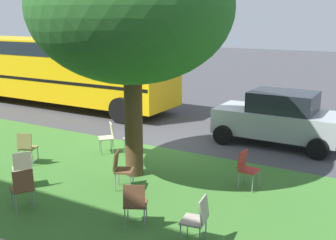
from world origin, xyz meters
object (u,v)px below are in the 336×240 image
at_px(chair_4, 108,135).
at_px(chair_0, 198,217).
at_px(parked_car, 279,118).
at_px(chair_2, 135,202).
at_px(chair_6, 22,186).
at_px(chair_7, 27,146).
at_px(chair_3, 121,167).
at_px(chair_5, 22,166).
at_px(chair_8, 246,166).
at_px(street_tree, 131,8).
at_px(chair_1, 134,136).
at_px(school_bus, 63,66).

bearing_deg(chair_4, chair_0, 143.91).
bearing_deg(parked_car, chair_2, 83.20).
bearing_deg(chair_0, chair_2, 1.32).
relative_size(chair_2, chair_6, 1.00).
distance_m(chair_7, parked_car, 7.34).
bearing_deg(chair_3, chair_5, 28.97).
xyz_separation_m(chair_0, chair_6, (3.63, 0.57, 0.00)).
relative_size(chair_7, parked_car, 0.24).
height_order(chair_7, chair_8, same).
distance_m(chair_0, chair_6, 3.68).
xyz_separation_m(street_tree, chair_2, (-1.57, 2.24, -3.49)).
xyz_separation_m(chair_3, chair_4, (1.88, -1.95, 0.00)).
height_order(chair_2, chair_4, same).
relative_size(chair_1, chair_5, 1.00).
xyz_separation_m(chair_4, chair_5, (0.08, 3.04, 0.00)).
bearing_deg(chair_0, school_bus, -36.27).
bearing_deg(chair_3, chair_8, -148.75).
distance_m(chair_3, chair_5, 2.25).
xyz_separation_m(street_tree, chair_8, (-2.69, -0.58, -3.49)).
bearing_deg(chair_8, chair_5, 30.25).
relative_size(chair_1, chair_6, 1.00).
bearing_deg(street_tree, chair_3, 105.91).
bearing_deg(chair_7, chair_1, -130.35).
distance_m(chair_5, chair_7, 1.62).
height_order(chair_1, chair_4, same).
distance_m(street_tree, chair_3, 3.61).
xyz_separation_m(chair_4, chair_6, (-0.83, 3.83, 0.00)).
distance_m(chair_3, chair_4, 2.71).
height_order(chair_0, chair_4, same).
xyz_separation_m(chair_2, chair_8, (-1.12, -2.82, 0.00)).
height_order(chair_4, chair_7, same).
bearing_deg(chair_2, street_tree, -54.96).
xyz_separation_m(chair_3, chair_7, (3.11, -0.05, 0.00)).
height_order(chair_2, chair_5, same).
bearing_deg(chair_2, chair_4, -45.77).
height_order(chair_4, school_bus, school_bus).
bearing_deg(chair_6, chair_1, -87.75).
bearing_deg(chair_5, chair_4, -91.53).
relative_size(chair_1, school_bus, 0.08).
bearing_deg(chair_1, chair_4, 26.92).
bearing_deg(chair_2, parked_car, -96.80).
bearing_deg(chair_6, chair_4, -77.70).
height_order(chair_0, chair_7, same).
distance_m(chair_4, chair_8, 4.35).
xyz_separation_m(chair_1, parked_car, (-3.31, -2.93, 0.32)).
relative_size(chair_3, school_bus, 0.08).
bearing_deg(chair_8, chair_6, 43.94).
bearing_deg(chair_5, parked_car, -122.79).
bearing_deg(chair_7, chair_4, -122.96).
bearing_deg(school_bus, chair_5, 127.92).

